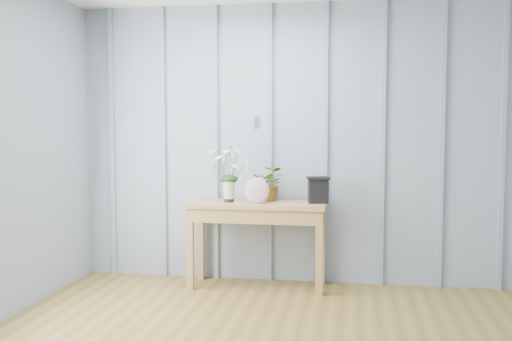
% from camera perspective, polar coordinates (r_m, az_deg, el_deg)
% --- Properties ---
extents(room_shell, '(4.00, 4.50, 2.50)m').
position_cam_1_polar(room_shell, '(4.10, 2.23, 12.28)').
color(room_shell, '#8C9DB1').
rests_on(room_shell, ground).
extents(sideboard, '(1.20, 0.45, 0.75)m').
position_cam_1_polar(sideboard, '(5.24, 0.09, -4.27)').
color(sideboard, '#A37E49').
rests_on(sideboard, ground).
extents(daisy_vase, '(0.37, 0.28, 0.52)m').
position_cam_1_polar(daisy_vase, '(5.19, -2.59, 0.53)').
color(daisy_vase, black).
rests_on(daisy_vase, sideboard).
extents(spider_plant, '(0.29, 0.26, 0.31)m').
position_cam_1_polar(spider_plant, '(5.29, 1.34, -1.25)').
color(spider_plant, '#163214').
rests_on(spider_plant, sideboard).
extents(felt_disc_vessel, '(0.23, 0.08, 0.22)m').
position_cam_1_polar(felt_disc_vessel, '(5.11, 0.08, -1.93)').
color(felt_disc_vessel, '#904A6F').
rests_on(felt_disc_vessel, sideboard).
extents(carved_box, '(0.21, 0.18, 0.23)m').
position_cam_1_polar(carved_box, '(5.17, 5.94, -1.83)').
color(carved_box, black).
rests_on(carved_box, sideboard).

